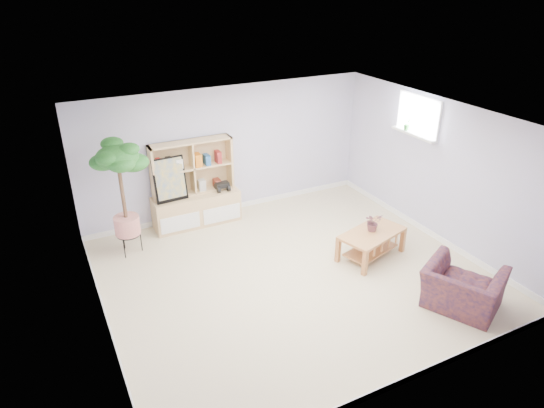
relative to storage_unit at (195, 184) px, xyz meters
name	(u,v)px	position (x,y,z in m)	size (l,w,h in m)	color
floor	(292,274)	(0.75, -2.24, -0.78)	(5.50, 5.00, 0.01)	#CEBE8B
ceiling	(296,122)	(0.75, -2.24, 1.62)	(5.50, 5.00, 0.01)	white
walls	(294,203)	(0.75, -2.24, 0.42)	(5.51, 5.01, 2.40)	silver
baseboard	(292,271)	(0.75, -2.24, -0.73)	(5.50, 5.00, 0.10)	white
window	(419,115)	(3.48, -1.64, 1.22)	(0.10, 0.98, 0.68)	white
window_sill	(414,134)	(3.42, -1.64, 0.90)	(0.14, 1.00, 0.04)	white
storage_unit	(195,184)	(0.00, 0.00, 0.00)	(1.56, 0.53, 1.56)	tan
poster	(170,180)	(-0.45, -0.05, 0.19)	(0.56, 0.13, 0.78)	yellow
toy_truck	(222,186)	(0.49, -0.06, -0.11)	(0.34, 0.23, 0.18)	black
coffee_table	(371,244)	(2.13, -2.36, -0.56)	(1.09, 0.59, 0.45)	#A85E2F
table_plant	(373,222)	(2.17, -2.31, -0.19)	(0.27, 0.23, 0.30)	#22612E
floor_tree	(123,200)	(-1.32, -0.48, 0.18)	(0.71, 0.71, 1.93)	#1F5722
armchair	(463,286)	(2.41, -4.00, -0.42)	(0.98, 0.85, 0.72)	#0E1138
sill_plant	(407,124)	(3.42, -1.45, 1.03)	(0.12, 0.10, 0.21)	#1F5722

